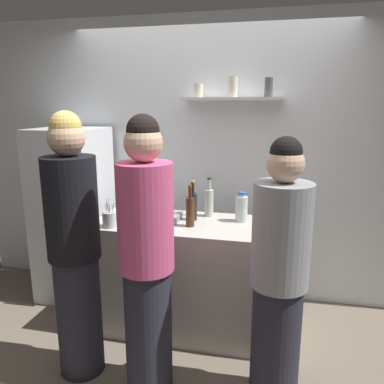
# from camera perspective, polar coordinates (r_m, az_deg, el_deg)

# --- Properties ---
(ground_plane) EXTENTS (5.28, 5.28, 0.00)m
(ground_plane) POSITION_cam_1_polar(r_m,az_deg,el_deg) (2.98, -2.75, -24.68)
(ground_plane) COLOR #726656
(back_wall_assembly) EXTENTS (4.80, 0.32, 2.60)m
(back_wall_assembly) POSITION_cam_1_polar(r_m,az_deg,el_deg) (3.61, 2.44, 4.80)
(back_wall_assembly) COLOR white
(back_wall_assembly) RESTS_ON ground
(refrigerator) EXTENTS (0.60, 0.64, 1.61)m
(refrigerator) POSITION_cam_1_polar(r_m,az_deg,el_deg) (3.77, -17.37, -3.19)
(refrigerator) COLOR silver
(refrigerator) RESTS_ON ground
(counter) EXTENTS (1.56, 0.66, 0.91)m
(counter) POSITION_cam_1_polar(r_m,az_deg,el_deg) (3.17, 0.00, -12.51)
(counter) COLOR #B7B2A8
(counter) RESTS_ON ground
(baking_pan) EXTENTS (0.34, 0.24, 0.05)m
(baking_pan) POSITION_cam_1_polar(r_m,az_deg,el_deg) (3.09, -4.94, -3.69)
(baking_pan) COLOR gray
(baking_pan) RESTS_ON counter
(utensil_holder) EXTENTS (0.11, 0.11, 0.22)m
(utensil_holder) POSITION_cam_1_polar(r_m,az_deg,el_deg) (2.96, -12.26, -4.01)
(utensil_holder) COLOR #B2B2B7
(utensil_holder) RESTS_ON counter
(wine_bottle_dark_glass) EXTENTS (0.07, 0.07, 0.32)m
(wine_bottle_dark_glass) POSITION_cam_1_polar(r_m,az_deg,el_deg) (3.04, 0.10, -1.99)
(wine_bottle_dark_glass) COLOR black
(wine_bottle_dark_glass) RESTS_ON counter
(wine_bottle_pale_glass) EXTENTS (0.07, 0.07, 0.33)m
(wine_bottle_pale_glass) POSITION_cam_1_polar(r_m,az_deg,el_deg) (3.15, 2.57, -1.46)
(wine_bottle_pale_glass) COLOR #B2BFB2
(wine_bottle_pale_glass) RESTS_ON counter
(wine_bottle_amber_glass) EXTENTS (0.06, 0.06, 0.32)m
(wine_bottle_amber_glass) POSITION_cam_1_polar(r_m,az_deg,el_deg) (2.89, -0.29, -2.84)
(wine_bottle_amber_glass) COLOR #472814
(wine_bottle_amber_glass) RESTS_ON counter
(water_bottle_plastic) EXTENTS (0.10, 0.10, 0.24)m
(water_bottle_plastic) POSITION_cam_1_polar(r_m,az_deg,el_deg) (3.03, 7.44, -2.43)
(water_bottle_plastic) COLOR silver
(water_bottle_plastic) RESTS_ON counter
(person_pink_top) EXTENTS (0.34, 0.34, 1.77)m
(person_pink_top) POSITION_cam_1_polar(r_m,az_deg,el_deg) (2.38, -6.82, -10.22)
(person_pink_top) COLOR #262633
(person_pink_top) RESTS_ON ground
(person_grey_hoodie) EXTENTS (0.34, 0.34, 1.66)m
(person_grey_hoodie) POSITION_cam_1_polar(r_m,az_deg,el_deg) (2.36, 12.91, -12.55)
(person_grey_hoodie) COLOR #262633
(person_grey_hoodie) RESTS_ON ground
(person_blonde) EXTENTS (0.34, 0.34, 1.79)m
(person_blonde) POSITION_cam_1_polar(r_m,az_deg,el_deg) (2.63, -17.21, -8.23)
(person_blonde) COLOR #262633
(person_blonde) RESTS_ON ground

